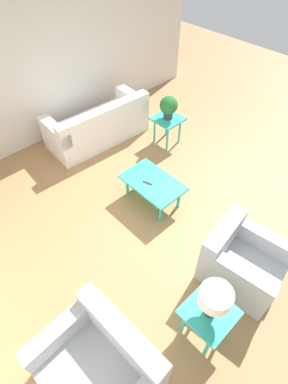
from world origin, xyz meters
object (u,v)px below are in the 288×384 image
Objects in this scene: sofa at (99,126)px; side_table_lamp at (208,315)px; armchair at (240,261)px; loveseat at (101,367)px; side_table_plant at (168,122)px; table_lamp at (215,299)px; potted_plant at (169,106)px; coffee_table at (153,184)px.

side_table_lamp is (-3.79, 1.41, 0.15)m from sofa.
armchair is 2.05m from loveseat.
side_table_plant is at bearing -39.52° from side_table_lamp.
sofa reaches higher than side_table_lamp.
potted_plant is at bearing -39.52° from table_lamp.
sofa is at bearing 140.25° from loveseat.
sofa is at bearing -20.36° from side_table_lamp.
potted_plant is at bearing -39.52° from side_table_lamp.
sofa is 1.35m from side_table_plant.
potted_plant is (-0.98, -0.91, 0.49)m from sofa.
side_table_plant is 1.00× the size of side_table_lamp.
coffee_table is 1.75× the size of side_table_plant.
side_table_lamp is at bearing 151.71° from coffee_table.
potted_plant reaches higher than side_table_lamp.
side_table_plant is (0.93, -1.31, 0.08)m from coffee_table.
coffee_table is at bearing 78.28° from armchair.
potted_plant is 0.96× the size of table_lamp.
loveseat is 2.59× the size of table_lamp.
table_lamp is (-3.79, 1.41, 0.56)m from sofa.
potted_plant is at bearing 121.91° from loveseat.
coffee_table is 1.61m from side_table_plant.
armchair is 2.26× the size of table_lamp.
side_table_lamp is at bearing 140.48° from potted_plant.
potted_plant is at bearing 136.16° from sofa.
loveseat is 1.22m from side_table_lamp.
armchair is at bearing 151.74° from potted_plant.
coffee_table is at bearing 125.50° from side_table_plant.
side_table_lamp is at bearing 140.48° from side_table_plant.
table_lamp reaches higher than loveseat.
coffee_table is 2.15× the size of table_lamp.
sofa is 1.42m from potted_plant.
side_table_lamp is (-0.44, -1.13, 0.16)m from loveseat.
sofa reaches higher than armchair.
armchair is at bearing -79.70° from table_lamp.
armchair is 1.85× the size of side_table_lamp.
table_lamp is at bearing 151.71° from coffee_table.
side_table_plant is at bearing 53.88° from armchair.
side_table_lamp is (-1.88, 1.01, 0.08)m from coffee_table.
table_lamp is (-0.16, 0.90, 0.55)m from armchair.
sofa is 3.63× the size of side_table_plant.
armchair reaches higher than side_table_plant.
loveseat is 1.20× the size of coffee_table.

